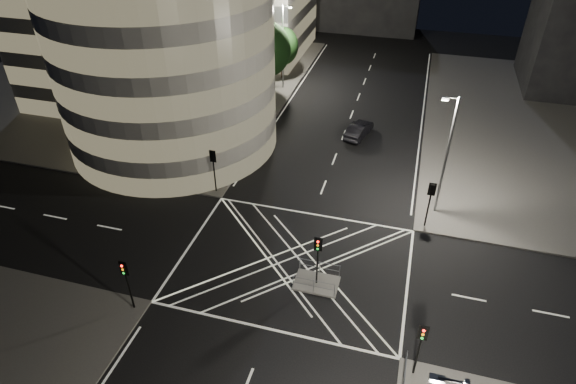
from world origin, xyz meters
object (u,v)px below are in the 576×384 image
(traffic_signal_fl, at_px, (213,163))
(traffic_signal_nr, at_px, (421,341))
(street_lamp_left_far, at_px, (283,44))
(traffic_signal_island, at_px, (318,252))
(traffic_signal_nl, at_px, (126,276))
(central_island, at_px, (316,283))
(street_lamp_right_far, at_px, (446,153))
(street_lamp_left_near, at_px, (227,108))
(sedan, at_px, (359,130))
(traffic_signal_fr, at_px, (430,197))

(traffic_signal_fl, distance_m, traffic_signal_nr, 22.24)
(street_lamp_left_far, bearing_deg, traffic_signal_island, -70.05)
(traffic_signal_island, bearing_deg, traffic_signal_nr, -37.93)
(traffic_signal_nl, distance_m, traffic_signal_island, 12.03)
(central_island, xyz_separation_m, traffic_signal_nl, (-10.80, -5.30, 2.84))
(central_island, xyz_separation_m, street_lamp_left_far, (-11.44, 31.50, 5.47))
(street_lamp_right_far, bearing_deg, traffic_signal_nl, -139.09)
(traffic_signal_nl, relative_size, street_lamp_right_far, 0.40)
(street_lamp_left_near, xyz_separation_m, sedan, (10.94, 8.12, -4.79))
(traffic_signal_nr, height_order, street_lamp_right_far, street_lamp_right_far)
(traffic_signal_fl, xyz_separation_m, street_lamp_right_far, (18.24, 2.20, 2.63))
(traffic_signal_fl, distance_m, traffic_signal_fr, 17.60)
(traffic_signal_nl, xyz_separation_m, traffic_signal_nr, (17.60, 0.00, 0.00))
(traffic_signal_fr, bearing_deg, traffic_signal_island, -129.33)
(street_lamp_left_far, bearing_deg, traffic_signal_nl, -89.01)
(street_lamp_left_far, bearing_deg, traffic_signal_nr, -63.64)
(traffic_signal_fl, xyz_separation_m, traffic_signal_nl, (0.00, -13.60, 0.00))
(traffic_signal_fr, distance_m, traffic_signal_island, 10.73)
(traffic_signal_fr, xyz_separation_m, sedan, (-7.30, 13.32, -2.16))
(central_island, distance_m, traffic_signal_nl, 12.36)
(street_lamp_right_far, bearing_deg, traffic_signal_nr, -92.30)
(traffic_signal_nr, bearing_deg, traffic_signal_nl, 180.00)
(traffic_signal_fr, xyz_separation_m, traffic_signal_nr, (0.00, -13.60, 0.00))
(street_lamp_left_near, relative_size, street_lamp_left_far, 1.00)
(central_island, relative_size, traffic_signal_nr, 0.75)
(street_lamp_right_far, bearing_deg, central_island, -125.30)
(traffic_signal_fr, distance_m, street_lamp_right_far, 3.48)
(street_lamp_right_far, bearing_deg, street_lamp_left_far, 131.94)
(street_lamp_left_far, bearing_deg, traffic_signal_fl, -88.43)
(street_lamp_right_far, relative_size, sedan, 2.19)
(traffic_signal_fl, height_order, street_lamp_right_far, street_lamp_right_far)
(central_island, distance_m, sedan, 21.64)
(street_lamp_left_near, bearing_deg, street_lamp_right_far, -9.03)
(traffic_signal_nl, bearing_deg, street_lamp_left_near, 91.94)
(traffic_signal_fr, bearing_deg, street_lamp_left_far, 128.17)
(street_lamp_left_near, relative_size, street_lamp_right_far, 1.00)
(traffic_signal_fr, distance_m, traffic_signal_nr, 13.60)
(traffic_signal_fl, distance_m, street_lamp_right_far, 18.55)
(central_island, height_order, traffic_signal_fl, traffic_signal_fl)
(street_lamp_left_near, distance_m, street_lamp_left_far, 18.00)
(street_lamp_right_far, xyz_separation_m, sedan, (-7.94, 11.12, -4.79))
(street_lamp_right_far, distance_m, sedan, 14.48)
(traffic_signal_fr, relative_size, traffic_signal_nr, 1.00)
(traffic_signal_nr, height_order, street_lamp_left_far, street_lamp_left_far)
(traffic_signal_fl, relative_size, traffic_signal_nr, 1.00)
(street_lamp_left_near, distance_m, street_lamp_right_far, 19.11)
(traffic_signal_nl, distance_m, street_lamp_left_near, 18.99)
(street_lamp_left_far, distance_m, street_lamp_right_far, 28.23)
(sedan, bearing_deg, street_lamp_left_far, -28.59)
(street_lamp_left_near, bearing_deg, traffic_signal_nr, -45.87)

